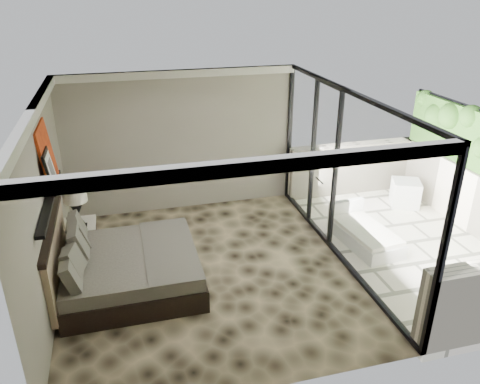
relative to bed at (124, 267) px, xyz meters
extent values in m
plane|color=black|center=(1.28, 0.06, -0.34)|extent=(5.00, 5.00, 0.00)
cube|color=silver|center=(1.28, 0.06, 2.45)|extent=(4.50, 5.00, 0.02)
cube|color=gray|center=(1.28, 2.55, 1.06)|extent=(4.50, 0.02, 2.80)
cube|color=gray|center=(-0.96, 0.06, 1.06)|extent=(0.02, 5.00, 2.80)
cube|color=white|center=(3.53, 0.06, 1.06)|extent=(0.08, 5.00, 2.80)
cube|color=beige|center=(5.03, 0.06, -0.40)|extent=(3.00, 5.00, 0.12)
cube|color=black|center=(-0.90, 0.16, 1.16)|extent=(0.12, 2.20, 0.05)
cube|color=black|center=(0.11, 0.00, -0.17)|extent=(2.00, 1.91, 0.34)
cube|color=#575248|center=(0.11, 0.00, 0.11)|extent=(1.94, 1.85, 0.21)
cube|color=#45433C|center=(0.69, 0.00, 0.22)|extent=(0.76, 1.89, 0.03)
cube|color=#9B8563|center=(-0.92, 0.00, 0.33)|extent=(0.08, 2.01, 0.95)
cube|color=black|center=(-0.71, 1.28, -0.05)|extent=(0.69, 0.69, 0.58)
cone|color=black|center=(-0.68, 1.22, 0.28)|extent=(0.22, 0.22, 0.20)
cone|color=black|center=(-0.68, 1.22, 0.48)|extent=(0.22, 0.22, 0.20)
cylinder|color=white|center=(-0.68, 1.22, 0.76)|extent=(0.39, 0.39, 0.27)
cube|color=#AF0F11|center=(-0.91, 0.70, 1.64)|extent=(0.13, 0.90, 0.90)
cube|color=black|center=(-0.86, 0.42, 1.49)|extent=(0.11, 0.50, 0.60)
cube|color=silver|center=(5.73, 1.46, -0.07)|extent=(0.71, 0.71, 0.54)
cube|color=silver|center=(4.16, 0.22, -0.21)|extent=(0.85, 1.48, 0.25)
cube|color=white|center=(4.16, 0.22, -0.06)|extent=(0.81, 1.39, 0.07)
cube|color=silver|center=(4.09, 0.88, 0.06)|extent=(0.71, 0.18, 0.31)
camera|label=1|loc=(0.17, -6.20, 3.92)|focal=35.00mm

